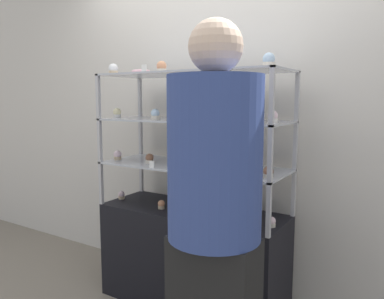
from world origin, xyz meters
name	(u,v)px	position (x,y,z in m)	size (l,w,h in m)	color
back_wall	(219,116)	(0.00, 0.38, 1.30)	(8.00, 0.05, 2.60)	silver
display_base	(192,257)	(0.00, 0.00, 0.34)	(1.27, 0.47, 0.68)	black
display_riser_lower	(192,168)	(0.00, 0.00, 0.96)	(1.27, 0.47, 0.30)	#B7B7BC
display_riser_middle	(192,123)	(0.00, 0.00, 1.27)	(1.27, 0.47, 0.30)	#B7B7BC
display_riser_upper	(192,75)	(0.00, 0.00, 1.57)	(1.27, 0.47, 0.30)	#B7B7BC
layer_cake_centerpiece	(197,155)	(0.00, 0.05, 1.05)	(0.21, 0.21, 0.13)	beige
sheet_cake_frosted	(218,212)	(0.22, -0.04, 0.71)	(0.25, 0.15, 0.07)	brown
cupcake_0	(122,195)	(-0.59, -0.05, 0.71)	(0.05, 0.05, 0.06)	#CCB28C
cupcake_1	(161,205)	(-0.19, -0.09, 0.71)	(0.05, 0.05, 0.06)	#CCB28C
cupcake_2	(272,222)	(0.58, -0.05, 0.71)	(0.05, 0.05, 0.06)	beige
price_tag_0	(233,226)	(0.41, -0.21, 0.70)	(0.04, 0.00, 0.04)	white
cupcake_3	(118,155)	(-0.59, -0.08, 1.01)	(0.06, 0.06, 0.07)	#CCB28C
cupcake_4	(150,159)	(-0.29, -0.08, 1.01)	(0.06, 0.06, 0.07)	beige
cupcake_5	(226,166)	(0.28, -0.04, 1.01)	(0.06, 0.06, 0.07)	white
cupcake_6	(268,172)	(0.58, -0.12, 1.01)	(0.06, 0.06, 0.07)	beige
price_tag_1	(152,164)	(-0.17, -0.21, 1.00)	(0.04, 0.00, 0.04)	white
cupcake_7	(117,113)	(-0.57, -0.10, 1.32)	(0.06, 0.06, 0.07)	white
cupcake_8	(155,115)	(-0.20, -0.13, 1.32)	(0.06, 0.06, 0.07)	beige
cupcake_9	(211,116)	(0.20, -0.09, 1.32)	(0.06, 0.06, 0.07)	#CCB28C
cupcake_10	(273,117)	(0.57, -0.06, 1.32)	(0.06, 0.06, 0.07)	white
price_tag_2	(204,119)	(0.22, -0.21, 1.31)	(0.04, 0.00, 0.04)	white
cupcake_11	(113,69)	(-0.58, -0.11, 1.63)	(0.07, 0.07, 0.08)	#CCB28C
cupcake_12	(162,67)	(-0.19, -0.08, 1.63)	(0.07, 0.07, 0.08)	beige
cupcake_13	(210,64)	(0.19, -0.11, 1.63)	(0.07, 0.07, 0.08)	#CCB28C
cupcake_14	(269,60)	(0.56, -0.12, 1.63)	(0.07, 0.07, 0.08)	beige
price_tag_3	(144,68)	(-0.22, -0.21, 1.61)	(0.04, 0.00, 0.04)	white
donut_glazed	(141,72)	(-0.40, -0.02, 1.61)	(0.13, 0.13, 0.03)	#EFB2BC
customer_figure	(214,211)	(0.55, -0.69, 0.94)	(0.41, 0.41, 1.75)	black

